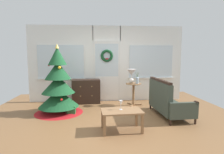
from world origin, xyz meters
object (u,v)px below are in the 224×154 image
at_px(side_table, 133,90).
at_px(table_lamp, 132,74).
at_px(settee_sofa, 166,101).
at_px(coffee_table, 122,113).
at_px(christmas_tree, 58,88).
at_px(gift_box, 71,110).
at_px(flower_vase, 137,80).
at_px(wine_glass, 121,103).
at_px(dresser_cabinet, 86,91).

distance_m(side_table, table_lamp, 0.49).
xyz_separation_m(settee_sofa, coffee_table, (-1.30, -0.90, -0.01)).
relative_size(christmas_tree, gift_box, 8.39).
bearing_deg(settee_sofa, flower_vase, 118.93).
height_order(table_lamp, wine_glass, table_lamp).
distance_m(christmas_tree, gift_box, 0.69).
relative_size(flower_vase, coffee_table, 0.40).
distance_m(flower_vase, coffee_table, 2.09).
bearing_deg(christmas_tree, coffee_table, -41.97).
bearing_deg(christmas_tree, dresser_cabinet, 55.24).
bearing_deg(coffee_table, wine_glass, 102.43).
xyz_separation_m(settee_sofa, gift_box, (-2.49, 0.34, -0.26)).
relative_size(table_lamp, coffee_table, 0.51).
bearing_deg(side_table, dresser_cabinet, 164.01).
xyz_separation_m(side_table, gift_box, (-1.83, -0.73, -0.38)).
distance_m(settee_sofa, gift_box, 2.53).
height_order(table_lamp, coffee_table, table_lamp).
distance_m(settee_sofa, coffee_table, 1.58).
xyz_separation_m(dresser_cabinet, gift_box, (-0.34, -1.16, -0.28)).
height_order(table_lamp, flower_vase, table_lamp).
bearing_deg(christmas_tree, wine_glass, -41.12).
relative_size(wine_glass, gift_box, 0.88).
xyz_separation_m(christmas_tree, gift_box, (0.35, -0.16, -0.57)).
height_order(settee_sofa, flower_vase, flower_vase).
xyz_separation_m(settee_sofa, flower_vase, (-0.56, 1.01, 0.44)).
height_order(settee_sofa, table_lamp, table_lamp).
xyz_separation_m(dresser_cabinet, flower_vase, (1.59, -0.49, 0.43)).
distance_m(table_lamp, coffee_table, 2.18).
relative_size(christmas_tree, dresser_cabinet, 2.03).
bearing_deg(settee_sofa, gift_box, 172.32).
bearing_deg(settee_sofa, christmas_tree, 170.15).
distance_m(flower_vase, gift_box, 2.16).
height_order(dresser_cabinet, gift_box, dresser_cabinet).
relative_size(side_table, coffee_table, 0.80).
relative_size(dresser_cabinet, gift_box, 4.13).
distance_m(side_table, coffee_table, 2.07).
distance_m(christmas_tree, settee_sofa, 2.90).
distance_m(table_lamp, flower_vase, 0.25).
bearing_deg(coffee_table, flower_vase, 68.80).
bearing_deg(settee_sofa, side_table, 121.60).
xyz_separation_m(flower_vase, gift_box, (-1.93, -0.67, -0.70)).
xyz_separation_m(dresser_cabinet, settee_sofa, (2.15, -1.50, -0.01)).
relative_size(christmas_tree, flower_vase, 5.34).
height_order(christmas_tree, dresser_cabinet, christmas_tree).
relative_size(coffee_table, gift_box, 3.91).
distance_m(dresser_cabinet, coffee_table, 2.54).
height_order(settee_sofa, coffee_table, settee_sofa).
distance_m(table_lamp, gift_box, 2.12).
distance_m(dresser_cabinet, table_lamp, 1.59).
xyz_separation_m(flower_vase, wine_glass, (-0.75, -1.86, -0.24)).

